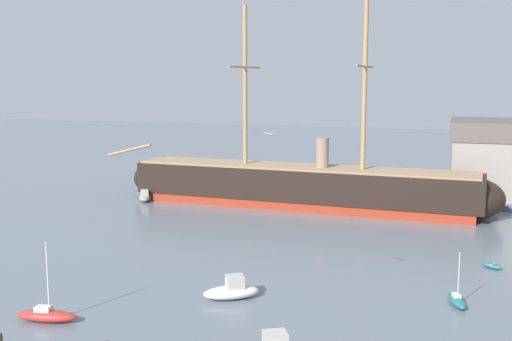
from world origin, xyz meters
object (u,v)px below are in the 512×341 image
Objects in this scene: motorboat_far_left at (145,197)px; seagull_in_flight at (270,134)px; tall_ship at (302,186)px; sailboat_mid_right at (457,300)px; sailboat_distant_centre at (339,195)px; sailboat_foreground_left at (46,315)px; motorboat_near_centre at (232,291)px; dinghy_alongside_stern at (492,266)px.

motorboat_far_left is 4.16× the size of seagull_in_flight.
tall_ship is at bearing 7.43° from motorboat_far_left.
sailboat_mid_right is 44.49m from sailboat_distant_centre.
tall_ship reaches higher than motorboat_far_left.
sailboat_foreground_left reaches higher than motorboat_far_left.
sailboat_distant_centre is (3.80, 8.15, -2.55)m from tall_ship.
sailboat_foreground_left is 31.70m from sailboat_mid_right.
motorboat_near_centre is (11.37, 8.79, 0.17)m from sailboat_foreground_left.
motorboat_far_left is (-26.29, 34.23, -0.08)m from motorboat_near_centre.
motorboat_far_left is at bearing -157.36° from sailboat_distant_centre.
tall_ship reaches higher than seagull_in_flight.
sailboat_foreground_left is 2.82× the size of dinghy_alongside_stern.
seagull_in_flight is at bearing -45.87° from motorboat_near_centre.
sailboat_distant_centre is (-17.08, 41.08, 0.07)m from sailboat_mid_right.
sailboat_distant_centre is (-20.21, 30.05, 0.20)m from dinghy_alongside_stern.
tall_ship is 11.77× the size of motorboat_near_centre.
motorboat_far_left is 0.83× the size of sailboat_distant_centre.
sailboat_mid_right is (28.87, 13.09, -0.14)m from sailboat_foreground_left.
tall_ship is 32.61m from dinghy_alongside_stern.
sailboat_mid_right reaches higher than dinghy_alongside_stern.
dinghy_alongside_stern is at bearing 36.60° from motorboat_near_centre.
motorboat_far_left is at bearing 145.65° from sailboat_mid_right.
sailboat_mid_right is 53.05m from motorboat_far_left.
dinghy_alongside_stern is 2.05× the size of seagull_in_flight.
dinghy_alongside_stern is 0.41× the size of sailboat_distant_centre.
sailboat_mid_right is 11.47m from dinghy_alongside_stern.
tall_ship is 26.90× the size of dinghy_alongside_stern.
motorboat_far_left is 28.95m from sailboat_distant_centre.
motorboat_near_centre is 1.13× the size of motorboat_far_left.
motorboat_near_centre reaches higher than dinghy_alongside_stern.
sailboat_mid_right is at bearing -67.43° from sailboat_distant_centre.
tall_ship is at bearing 100.88° from seagull_in_flight.
seagull_in_flight is (4.28, -50.22, 13.65)m from sailboat_distant_centre.
tall_ship is 9.35m from sailboat_distant_centre.
motorboat_near_centre is 2.29× the size of dinghy_alongside_stern.
dinghy_alongside_stern is (20.64, 15.33, -0.44)m from motorboat_near_centre.
motorboat_near_centre is 25.71m from dinghy_alongside_stern.
seagull_in_flight is at bearing 13.77° from sailboat_foreground_left.
sailboat_mid_right is (17.50, 4.29, -0.31)m from motorboat_near_centre.
motorboat_near_centre is 0.94× the size of sailboat_distant_centre.
sailboat_foreground_left is at bearing -102.29° from sailboat_distant_centre.
tall_ship reaches higher than sailboat_distant_centre.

